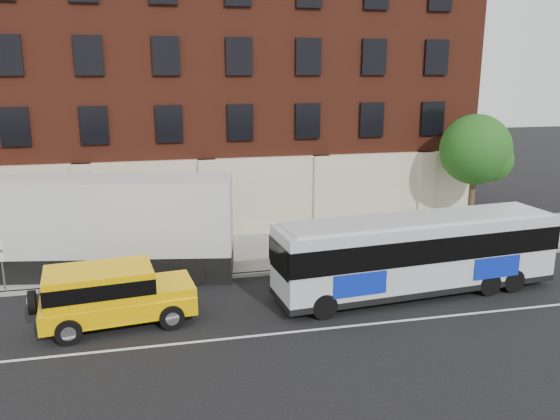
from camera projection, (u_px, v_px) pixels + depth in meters
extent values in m
plane|color=black|center=(246.00, 344.00, 17.90)|extent=(120.00, 120.00, 0.00)
cube|color=#9A988C|center=(215.00, 254.00, 26.40)|extent=(60.00, 6.00, 0.15)
cube|color=#9A988C|center=(223.00, 276.00, 23.56)|extent=(60.00, 0.25, 0.15)
cube|color=silver|center=(244.00, 337.00, 18.37)|extent=(60.00, 0.12, 0.01)
cube|color=#572214|center=(196.00, 85.00, 32.13)|extent=(30.00, 10.00, 15.00)
cube|color=beige|center=(208.00, 198.00, 28.59)|extent=(30.00, 0.35, 4.00)
cube|color=beige|center=(84.00, 205.00, 27.22)|extent=(0.90, 0.55, 4.00)
cube|color=beige|center=(208.00, 199.00, 28.50)|extent=(0.90, 0.55, 4.00)
cube|color=beige|center=(321.00, 193.00, 29.78)|extent=(0.90, 0.55, 4.00)
cube|color=beige|center=(425.00, 188.00, 31.05)|extent=(0.90, 0.55, 4.00)
cube|color=black|center=(15.00, 127.00, 25.87)|extent=(1.30, 0.20, 1.80)
cube|color=black|center=(94.00, 125.00, 26.62)|extent=(1.30, 0.20, 1.80)
cube|color=black|center=(169.00, 124.00, 27.36)|extent=(1.30, 0.20, 1.80)
cube|color=black|center=(240.00, 122.00, 28.11)|extent=(1.30, 0.20, 1.80)
cube|color=black|center=(308.00, 121.00, 28.85)|extent=(1.30, 0.20, 1.80)
cube|color=black|center=(371.00, 120.00, 29.60)|extent=(1.30, 0.20, 1.80)
cube|color=black|center=(432.00, 118.00, 30.35)|extent=(1.30, 0.20, 1.80)
cube|color=black|center=(7.00, 55.00, 25.09)|extent=(1.30, 0.20, 1.80)
cube|color=black|center=(89.00, 55.00, 25.84)|extent=(1.30, 0.20, 1.80)
cube|color=black|center=(166.00, 56.00, 26.59)|extent=(1.30, 0.20, 1.80)
cube|color=black|center=(239.00, 56.00, 27.33)|extent=(1.30, 0.20, 1.80)
cube|color=black|center=(308.00, 57.00, 28.08)|extent=(1.30, 0.20, 1.80)
cube|color=black|center=(374.00, 57.00, 28.82)|extent=(1.30, 0.20, 1.80)
cube|color=black|center=(436.00, 57.00, 29.57)|extent=(1.30, 0.20, 1.80)
cube|color=black|center=(117.00, 211.00, 27.66)|extent=(2.60, 0.15, 2.80)
cube|color=black|center=(237.00, 205.00, 28.94)|extent=(2.60, 0.15, 2.80)
cube|color=black|center=(348.00, 199.00, 30.22)|extent=(2.60, 0.15, 2.80)
cylinder|color=slate|center=(2.00, 263.00, 21.65)|extent=(0.07, 0.07, 2.50)
cube|color=silver|center=(0.00, 257.00, 21.43)|extent=(0.30, 0.03, 0.35)
cylinder|color=#3A2B1D|center=(471.00, 205.00, 29.37)|extent=(0.32, 0.32, 3.00)
sphere|color=#184D16|center=(475.00, 150.00, 28.66)|extent=(3.60, 3.60, 3.60)
sphere|color=#184D16|center=(491.00, 160.00, 28.55)|extent=(2.20, 2.20, 2.20)
sphere|color=#184D16|center=(460.00, 157.00, 29.01)|extent=(2.00, 2.00, 2.00)
cube|color=silver|center=(417.00, 253.00, 21.60)|extent=(11.32, 3.34, 2.65)
cube|color=black|center=(415.00, 283.00, 21.90)|extent=(11.37, 3.39, 0.23)
cube|color=silver|center=(419.00, 219.00, 21.27)|extent=(10.74, 3.01, 0.11)
cube|color=black|center=(418.00, 242.00, 21.49)|extent=(11.40, 3.42, 0.93)
cube|color=#0B23A9|center=(360.00, 285.00, 19.73)|extent=(2.04, 0.23, 0.84)
cube|color=#0B23A9|center=(459.00, 249.00, 23.65)|extent=(2.04, 0.23, 0.84)
cylinder|color=black|center=(324.00, 306.00, 19.64)|extent=(0.95, 0.36, 0.93)
cylinder|color=black|center=(303.00, 285.00, 21.58)|extent=(0.95, 0.36, 0.93)
cylinder|color=black|center=(489.00, 284.00, 21.70)|extent=(0.95, 0.36, 0.93)
cylinder|color=black|center=(456.00, 266.00, 23.64)|extent=(0.95, 0.36, 0.93)
cylinder|color=black|center=(513.00, 281.00, 22.03)|extent=(0.95, 0.36, 0.93)
cylinder|color=black|center=(479.00, 264.00, 23.97)|extent=(0.95, 0.36, 0.93)
cube|color=#FFBD00|center=(119.00, 305.00, 19.22)|extent=(5.27, 2.70, 0.63)
cube|color=#FFBD00|center=(99.00, 284.00, 18.82)|extent=(3.70, 2.47, 1.05)
cube|color=black|center=(99.00, 282.00, 18.81)|extent=(3.75, 2.51, 0.53)
cube|color=#FFBD00|center=(169.00, 286.00, 19.67)|extent=(1.81, 2.18, 0.32)
cube|color=black|center=(193.00, 294.00, 20.03)|extent=(0.27, 1.68, 0.58)
cylinder|color=black|center=(32.00, 303.00, 18.23)|extent=(0.33, 0.82, 0.80)
cylinder|color=black|center=(172.00, 317.00, 18.87)|extent=(0.87, 0.39, 0.84)
cylinder|color=silver|center=(172.00, 317.00, 18.87)|extent=(0.50, 0.37, 0.46)
cylinder|color=black|center=(163.00, 295.00, 20.75)|extent=(0.87, 0.39, 0.84)
cylinder|color=silver|center=(163.00, 295.00, 20.75)|extent=(0.50, 0.37, 0.46)
cylinder|color=black|center=(69.00, 332.00, 17.81)|extent=(0.87, 0.39, 0.84)
cylinder|color=silver|center=(69.00, 332.00, 17.81)|extent=(0.50, 0.37, 0.46)
cylinder|color=black|center=(69.00, 307.00, 19.69)|extent=(0.87, 0.39, 0.84)
cylinder|color=silver|center=(69.00, 307.00, 19.69)|extent=(0.50, 0.37, 0.46)
cube|color=black|center=(83.00, 263.00, 23.64)|extent=(12.84, 4.67, 1.15)
cube|color=silver|center=(79.00, 215.00, 23.14)|extent=(12.84, 4.71, 3.04)
cylinder|color=black|center=(11.00, 257.00, 24.67)|extent=(1.08, 0.47, 1.05)
cylinder|color=black|center=(161.00, 273.00, 22.65)|extent=(1.08, 0.47, 1.05)
cylinder|color=black|center=(170.00, 254.00, 24.98)|extent=(1.08, 0.47, 1.05)
cylinder|color=black|center=(193.00, 273.00, 22.70)|extent=(1.08, 0.47, 1.05)
cylinder|color=black|center=(198.00, 254.00, 25.04)|extent=(1.08, 0.47, 1.05)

